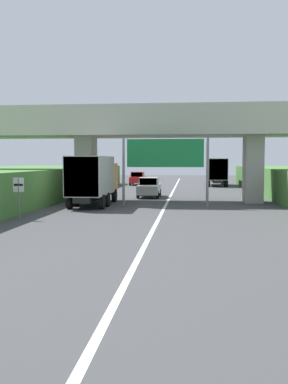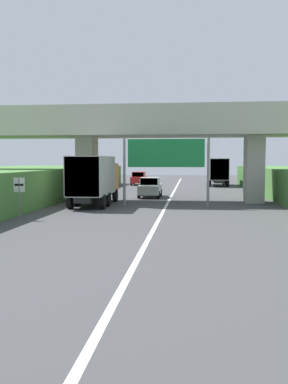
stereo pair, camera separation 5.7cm
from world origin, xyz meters
TOP-DOWN VIEW (x-y plane):
  - lane_centre_stripe at (0.00, 30.70)m, footprint 0.20×101.40m
  - overpass_bridge at (0.00, 38.37)m, footprint 40.00×4.80m
  - overhead_highway_sign at (0.00, 34.58)m, footprint 5.88×0.18m
  - speed_limit_sign at (-7.40, 27.56)m, footprint 0.60×0.08m
  - truck_blue at (5.12, 59.81)m, footprint 2.44×7.30m
  - truck_orange at (-5.04, 34.94)m, footprint 2.44×7.30m
  - car_red at (-5.04, 60.51)m, footprint 1.86×4.10m
  - car_silver at (-1.78, 42.00)m, footprint 1.86×4.10m

SIDE VIEW (x-z plane):
  - lane_centre_stripe at x=0.00m, z-range 0.00..0.01m
  - car_red at x=-5.04m, z-range 0.00..1.72m
  - car_silver at x=-1.78m, z-range 0.00..1.72m
  - speed_limit_sign at x=-7.40m, z-range 0.36..2.59m
  - truck_blue at x=5.12m, z-range 0.21..3.65m
  - truck_orange at x=-5.04m, z-range 0.21..3.65m
  - overhead_highway_sign at x=0.00m, z-range 1.05..5.75m
  - overpass_bridge at x=0.00m, z-range 1.76..8.96m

